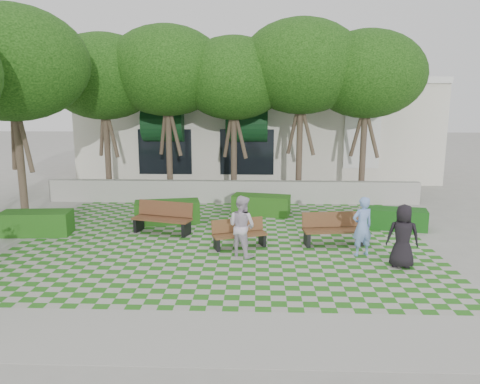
{
  "coord_description": "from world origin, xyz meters",
  "views": [
    {
      "loc": [
        1.04,
        -12.4,
        4.25
      ],
      "look_at": [
        0.5,
        1.5,
        1.4
      ],
      "focal_mm": 35.0,
      "sensor_mm": 36.0,
      "label": 1
    }
  ],
  "objects_px": {
    "hedge_west": "(36,223)",
    "person_white": "(242,226)",
    "bench_east": "(333,229)",
    "bench_west": "(163,218)",
    "person_dark": "(403,236)",
    "hedge_midright": "(261,205)",
    "hedge_midleft": "(167,212)",
    "hedge_east": "(396,219)",
    "person_blue": "(362,226)",
    "bench_mid": "(239,234)"
  },
  "relations": [
    {
      "from": "person_white",
      "to": "person_dark",
      "type": "bearing_deg",
      "value": -153.35
    },
    {
      "from": "hedge_east",
      "to": "person_blue",
      "type": "xyz_separation_m",
      "value": [
        -1.71,
        -2.71,
        0.49
      ]
    },
    {
      "from": "bench_west",
      "to": "person_dark",
      "type": "xyz_separation_m",
      "value": [
        6.64,
        -2.78,
        0.34
      ]
    },
    {
      "from": "person_dark",
      "to": "person_blue",
      "type": "bearing_deg",
      "value": -33.19
    },
    {
      "from": "bench_west",
      "to": "hedge_west",
      "type": "height_order",
      "value": "bench_west"
    },
    {
      "from": "hedge_midright",
      "to": "hedge_midleft",
      "type": "xyz_separation_m",
      "value": [
        -3.21,
        -1.26,
        0.02
      ]
    },
    {
      "from": "hedge_midleft",
      "to": "person_dark",
      "type": "height_order",
      "value": "person_dark"
    },
    {
      "from": "hedge_midleft",
      "to": "person_white",
      "type": "distance_m",
      "value": 4.25
    },
    {
      "from": "bench_east",
      "to": "hedge_midleft",
      "type": "bearing_deg",
      "value": 150.26
    },
    {
      "from": "bench_east",
      "to": "person_white",
      "type": "distance_m",
      "value": 2.88
    },
    {
      "from": "hedge_east",
      "to": "hedge_midleft",
      "type": "xyz_separation_m",
      "value": [
        -7.61,
        0.42,
        0.05
      ]
    },
    {
      "from": "person_dark",
      "to": "hedge_midleft",
      "type": "bearing_deg",
      "value": -18.58
    },
    {
      "from": "bench_mid",
      "to": "hedge_midleft",
      "type": "xyz_separation_m",
      "value": [
        -2.56,
        2.55,
        -0.01
      ]
    },
    {
      "from": "person_blue",
      "to": "person_dark",
      "type": "xyz_separation_m",
      "value": [
        0.83,
        -0.84,
        -0.01
      ]
    },
    {
      "from": "bench_east",
      "to": "person_dark",
      "type": "xyz_separation_m",
      "value": [
        1.44,
        -1.8,
        0.36
      ]
    },
    {
      "from": "hedge_east",
      "to": "hedge_west",
      "type": "bearing_deg",
      "value": -174.38
    },
    {
      "from": "hedge_west",
      "to": "person_white",
      "type": "relative_size",
      "value": 1.27
    },
    {
      "from": "person_blue",
      "to": "person_white",
      "type": "distance_m",
      "value": 3.24
    },
    {
      "from": "person_dark",
      "to": "bench_west",
      "type": "bearing_deg",
      "value": -10.76
    },
    {
      "from": "bench_east",
      "to": "hedge_midleft",
      "type": "relative_size",
      "value": 0.85
    },
    {
      "from": "bench_mid",
      "to": "hedge_west",
      "type": "relative_size",
      "value": 0.77
    },
    {
      "from": "bench_west",
      "to": "person_blue",
      "type": "xyz_separation_m",
      "value": [
        5.81,
        -1.94,
        0.34
      ]
    },
    {
      "from": "person_dark",
      "to": "person_white",
      "type": "relative_size",
      "value": 0.97
    },
    {
      "from": "hedge_east",
      "to": "hedge_west",
      "type": "height_order",
      "value": "hedge_west"
    },
    {
      "from": "person_blue",
      "to": "person_white",
      "type": "bearing_deg",
      "value": -17.95
    },
    {
      "from": "hedge_west",
      "to": "hedge_midleft",
      "type": "bearing_deg",
      "value": 22.06
    },
    {
      "from": "hedge_east",
      "to": "person_white",
      "type": "xyz_separation_m",
      "value": [
        -4.95,
        -2.85,
        0.5
      ]
    },
    {
      "from": "person_blue",
      "to": "bench_west",
      "type": "bearing_deg",
      "value": -38.94
    },
    {
      "from": "bench_mid",
      "to": "person_blue",
      "type": "height_order",
      "value": "person_blue"
    },
    {
      "from": "hedge_west",
      "to": "person_blue",
      "type": "distance_m",
      "value": 9.86
    },
    {
      "from": "hedge_midright",
      "to": "hedge_midleft",
      "type": "distance_m",
      "value": 3.45
    },
    {
      "from": "bench_east",
      "to": "bench_west",
      "type": "relative_size",
      "value": 0.93
    },
    {
      "from": "bench_east",
      "to": "person_dark",
      "type": "bearing_deg",
      "value": -58.62
    },
    {
      "from": "bench_east",
      "to": "person_white",
      "type": "bearing_deg",
      "value": -164.66
    },
    {
      "from": "hedge_east",
      "to": "hedge_midright",
      "type": "relative_size",
      "value": 0.92
    },
    {
      "from": "hedge_midleft",
      "to": "hedge_east",
      "type": "bearing_deg",
      "value": -3.18
    },
    {
      "from": "bench_west",
      "to": "person_blue",
      "type": "height_order",
      "value": "person_blue"
    },
    {
      "from": "hedge_midright",
      "to": "hedge_west",
      "type": "relative_size",
      "value": 0.97
    },
    {
      "from": "hedge_midleft",
      "to": "hedge_west",
      "type": "distance_m",
      "value": 4.12
    },
    {
      "from": "hedge_east",
      "to": "person_white",
      "type": "height_order",
      "value": "person_white"
    },
    {
      "from": "hedge_west",
      "to": "person_white",
      "type": "distance_m",
      "value": 6.73
    },
    {
      "from": "hedge_midright",
      "to": "person_dark",
      "type": "distance_m",
      "value": 6.32
    },
    {
      "from": "bench_west",
      "to": "hedge_midright",
      "type": "bearing_deg",
      "value": 53.85
    },
    {
      "from": "hedge_midleft",
      "to": "hedge_midright",
      "type": "bearing_deg",
      "value": 21.41
    },
    {
      "from": "hedge_midright",
      "to": "person_dark",
      "type": "bearing_deg",
      "value": -56.05
    },
    {
      "from": "person_white",
      "to": "hedge_midleft",
      "type": "bearing_deg",
      "value": -14.58
    },
    {
      "from": "bench_east",
      "to": "bench_west",
      "type": "height_order",
      "value": "bench_west"
    },
    {
      "from": "bench_east",
      "to": "person_dark",
      "type": "distance_m",
      "value": 2.33
    },
    {
      "from": "hedge_midright",
      "to": "person_dark",
      "type": "xyz_separation_m",
      "value": [
        3.52,
        -5.23,
        0.45
      ]
    },
    {
      "from": "bench_east",
      "to": "hedge_midright",
      "type": "height_order",
      "value": "bench_east"
    }
  ]
}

